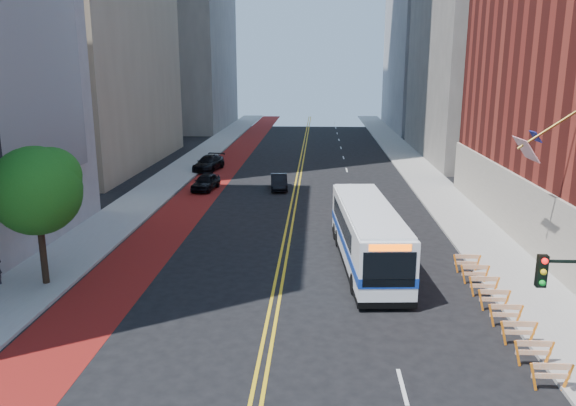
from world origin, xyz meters
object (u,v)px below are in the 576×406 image
Objects in this scene: street_tree at (38,187)px; car_a at (206,182)px; car_b at (279,182)px; car_c at (209,163)px; transit_bus at (367,234)px.

street_tree is 1.63× the size of car_a.
car_a reaches higher than car_b.
street_tree reaches higher than car_c.
transit_bus is 30.58m from car_c.
transit_bus is at bearing -47.84° from car_a.
car_a is 1.03× the size of car_b.
car_c is at bearing 112.85° from transit_bus.
transit_bus reaches higher than car_a.
car_a is 6.31m from car_b.
transit_bus is 2.95× the size of car_a.
car_a is at bearing 179.84° from car_b.
street_tree is 22.49m from car_a.
car_c is (-1.52, 9.23, 0.05)m from car_a.
car_c is (-7.80, 8.65, 0.09)m from car_b.
car_c is at bearing 107.16° from car_a.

